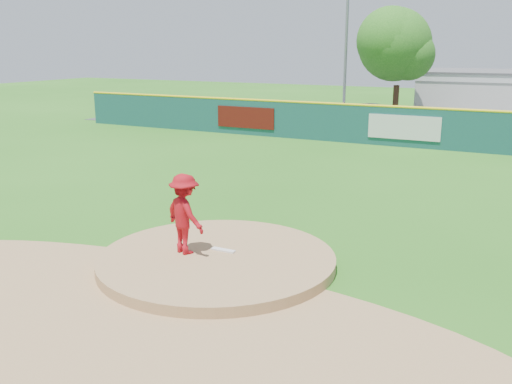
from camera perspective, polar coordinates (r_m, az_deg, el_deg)
The scene contains 12 objects.
ground at distance 13.41m, azimuth -3.92°, elevation -7.30°, with size 120.00×120.00×0.00m, color #286B19.
pitchers_mound at distance 13.41m, azimuth -3.92°, elevation -7.30°, with size 5.50×5.50×0.50m, color #9E774C.
pitching_rubber at distance 13.55m, azimuth -3.28°, elevation -5.82°, with size 0.60×0.15×0.04m, color white.
infield_dirt_arc at distance 11.17m, azimuth -12.01°, elevation -12.22°, with size 15.40×15.40×0.01m, color #9E774C.
parking_lot at distance 38.52m, azimuth 17.25°, elevation 6.40°, with size 44.00×16.00×0.02m, color #38383A.
pitcher at distance 13.25m, azimuth -7.14°, elevation -2.19°, with size 1.22×0.70×1.88m, color #9E0D16.
van at distance 37.14m, azimuth 11.86°, elevation 7.57°, with size 2.32×5.02×1.40m, color white.
fence_banners at distance 30.79m, azimuth 6.37°, elevation 6.96°, with size 12.56×0.04×1.20m.
playground_slide at distance 37.65m, azimuth -2.81°, elevation 8.10°, with size 1.04×2.93×1.62m.
outfield_fence at distance 29.63m, azimuth 14.29°, elevation 6.48°, with size 40.00×0.14×2.07m.
deciduous_tree at distance 36.65m, azimuth 14.07°, elevation 13.38°, with size 5.60×5.60×7.36m.
light_pole_left at distance 39.68m, azimuth 9.06°, elevation 15.83°, with size 1.75×0.25×11.00m.
Camera 1 is at (6.45, -10.66, 4.95)m, focal length 40.00 mm.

